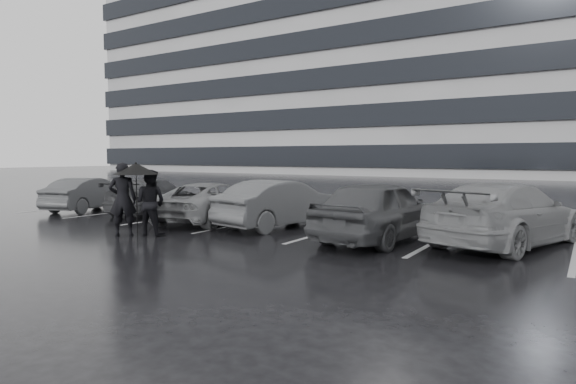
% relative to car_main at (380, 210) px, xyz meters
% --- Properties ---
extents(ground, '(160.00, 160.00, 0.00)m').
position_rel_car_main_xyz_m(ground, '(-2.24, -1.62, -0.72)').
color(ground, black).
rests_on(ground, ground).
extents(office_building, '(61.00, 26.00, 29.00)m').
position_rel_car_main_xyz_m(office_building, '(-24.24, 46.38, 13.62)').
color(office_building, '#9A9A9D').
rests_on(office_building, ground).
extents(car_main, '(2.06, 4.37, 1.44)m').
position_rel_car_main_xyz_m(car_main, '(0.00, 0.00, 0.00)').
color(car_main, black).
rests_on(car_main, ground).
extents(car_west_a, '(2.13, 4.19, 1.32)m').
position_rel_car_main_xyz_m(car_west_a, '(-3.15, 0.58, -0.06)').
color(car_west_a, '#2D2D30').
rests_on(car_west_a, ground).
extents(car_west_b, '(2.73, 4.56, 1.19)m').
position_rel_car_main_xyz_m(car_west_b, '(-5.58, 0.44, -0.13)').
color(car_west_b, '#535456').
rests_on(car_west_b, ground).
extents(car_west_c, '(2.94, 4.47, 1.20)m').
position_rel_car_main_xyz_m(car_west_c, '(-8.71, 0.93, -0.12)').
color(car_west_c, black).
rests_on(car_west_c, ground).
extents(car_west_d, '(2.19, 3.86, 1.20)m').
position_rel_car_main_xyz_m(car_west_d, '(-11.32, 0.27, -0.12)').
color(car_west_d, '#2D2D30').
rests_on(car_west_d, ground).
extents(car_east, '(3.25, 5.16, 1.39)m').
position_rel_car_main_xyz_m(car_east, '(2.59, 0.92, -0.02)').
color(car_east, '#535456').
rests_on(car_east, ground).
extents(pedestrian_left, '(0.79, 0.77, 1.83)m').
position_rel_car_main_xyz_m(pedestrian_left, '(-5.65, -2.79, 0.19)').
color(pedestrian_left, black).
rests_on(pedestrian_left, ground).
extents(pedestrian_right, '(0.94, 0.82, 1.65)m').
position_rel_car_main_xyz_m(pedestrian_right, '(-5.14, -2.35, 0.10)').
color(pedestrian_right, black).
rests_on(pedestrian_right, ground).
extents(umbrella, '(1.08, 1.08, 1.84)m').
position_rel_car_main_xyz_m(umbrella, '(-5.31, -2.64, 0.95)').
color(umbrella, black).
rests_on(umbrella, ground).
extents(stall_stripes, '(19.72, 5.00, 0.00)m').
position_rel_car_main_xyz_m(stall_stripes, '(-3.04, 0.88, -0.72)').
color(stall_stripes, '#9E9EA0').
rests_on(stall_stripes, ground).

